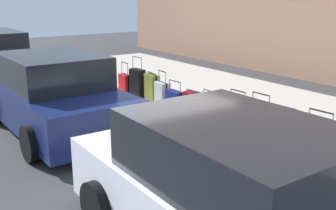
{
  "coord_description": "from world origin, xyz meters",
  "views": [
    {
      "loc": [
        -6.78,
        4.38,
        2.71
      ],
      "look_at": [
        -0.62,
        0.12,
        0.66
      ],
      "focal_mm": 43.12,
      "sensor_mm": 36.0,
      "label": 1
    }
  ],
  "objects_px": {
    "suitcase_red_10": "(125,85)",
    "fire_hydrant": "(112,75)",
    "suitcase_silver_0": "(317,151)",
    "parked_car_navy_1": "(54,95)",
    "suitcase_red_3": "(236,122)",
    "parked_car_white_0": "(235,201)",
    "suitcase_black_9": "(137,84)",
    "suitcase_silver_7": "(162,96)",
    "suitcase_olive_8": "(152,89)",
    "suitcase_teal_4": "(210,118)",
    "suitcase_maroon_5": "(194,107)",
    "bollard_post": "(95,72)",
    "suitcase_black_2": "(259,128)",
    "suitcase_navy_6": "(175,103)",
    "suitcase_olive_1": "(282,142)"
  },
  "relations": [
    {
      "from": "suitcase_red_10",
      "to": "fire_hydrant",
      "type": "height_order",
      "value": "suitcase_red_10"
    },
    {
      "from": "suitcase_silver_0",
      "to": "parked_car_navy_1",
      "type": "height_order",
      "value": "parked_car_navy_1"
    },
    {
      "from": "suitcase_red_3",
      "to": "parked_car_white_0",
      "type": "distance_m",
      "value": 3.51
    },
    {
      "from": "suitcase_red_10",
      "to": "suitcase_red_3",
      "type": "bearing_deg",
      "value": -178.49
    },
    {
      "from": "suitcase_black_9",
      "to": "suitcase_silver_7",
      "type": "bearing_deg",
      "value": 179.72
    },
    {
      "from": "suitcase_olive_8",
      "to": "fire_hydrant",
      "type": "height_order",
      "value": "suitcase_olive_8"
    },
    {
      "from": "suitcase_teal_4",
      "to": "suitcase_maroon_5",
      "type": "bearing_deg",
      "value": -6.87
    },
    {
      "from": "suitcase_red_3",
      "to": "suitcase_black_9",
      "type": "relative_size",
      "value": 0.83
    },
    {
      "from": "suitcase_maroon_5",
      "to": "fire_hydrant",
      "type": "xyz_separation_m",
      "value": [
        3.72,
        -0.0,
        0.09
      ]
    },
    {
      "from": "suitcase_olive_8",
      "to": "bollard_post",
      "type": "xyz_separation_m",
      "value": [
        2.77,
        0.21,
        0.01
      ]
    },
    {
      "from": "suitcase_red_3",
      "to": "suitcase_red_10",
      "type": "height_order",
      "value": "suitcase_red_3"
    },
    {
      "from": "suitcase_silver_0",
      "to": "suitcase_black_9",
      "type": "bearing_deg",
      "value": 0.33
    },
    {
      "from": "suitcase_black_2",
      "to": "suitcase_navy_6",
      "type": "height_order",
      "value": "suitcase_black_2"
    },
    {
      "from": "suitcase_black_2",
      "to": "suitcase_teal_4",
      "type": "distance_m",
      "value": 1.16
    },
    {
      "from": "suitcase_black_2",
      "to": "suitcase_navy_6",
      "type": "bearing_deg",
      "value": 2.47
    },
    {
      "from": "suitcase_black_2",
      "to": "parked_car_white_0",
      "type": "height_order",
      "value": "parked_car_white_0"
    },
    {
      "from": "suitcase_silver_7",
      "to": "suitcase_olive_8",
      "type": "relative_size",
      "value": 1.16
    },
    {
      "from": "suitcase_navy_6",
      "to": "bollard_post",
      "type": "distance_m",
      "value": 3.88
    },
    {
      "from": "suitcase_black_2",
      "to": "fire_hydrant",
      "type": "xyz_separation_m",
      "value": [
        5.49,
        0.05,
        0.06
      ]
    },
    {
      "from": "parked_car_navy_1",
      "to": "suitcase_navy_6",
      "type": "bearing_deg",
      "value": -111.62
    },
    {
      "from": "suitcase_black_2",
      "to": "suitcase_olive_8",
      "type": "relative_size",
      "value": 1.24
    },
    {
      "from": "suitcase_teal_4",
      "to": "bollard_post",
      "type": "relative_size",
      "value": 1.09
    },
    {
      "from": "suitcase_red_10",
      "to": "suitcase_silver_7",
      "type": "bearing_deg",
      "value": -178.26
    },
    {
      "from": "suitcase_maroon_5",
      "to": "fire_hydrant",
      "type": "bearing_deg",
      "value": -0.07
    },
    {
      "from": "suitcase_maroon_5",
      "to": "suitcase_black_9",
      "type": "relative_size",
      "value": 0.62
    },
    {
      "from": "parked_car_navy_1",
      "to": "bollard_post",
      "type": "bearing_deg",
      "value": -37.43
    },
    {
      "from": "suitcase_black_2",
      "to": "suitcase_silver_7",
      "type": "xyz_separation_m",
      "value": [
        2.92,
        0.05,
        -0.02
      ]
    },
    {
      "from": "suitcase_olive_1",
      "to": "bollard_post",
      "type": "xyz_separation_m",
      "value": [
        6.83,
        0.1,
        0.08
      ]
    },
    {
      "from": "suitcase_olive_1",
      "to": "suitcase_teal_4",
      "type": "bearing_deg",
      "value": 0.82
    },
    {
      "from": "suitcase_silver_0",
      "to": "suitcase_black_2",
      "type": "distance_m",
      "value": 1.18
    },
    {
      "from": "bollard_post",
      "to": "suitcase_red_10",
      "type": "bearing_deg",
      "value": -176.82
    },
    {
      "from": "suitcase_teal_4",
      "to": "suitcase_olive_8",
      "type": "height_order",
      "value": "suitcase_teal_4"
    },
    {
      "from": "suitcase_red_3",
      "to": "suitcase_teal_4",
      "type": "distance_m",
      "value": 0.61
    },
    {
      "from": "suitcase_silver_0",
      "to": "suitcase_silver_7",
      "type": "height_order",
      "value": "suitcase_silver_0"
    },
    {
      "from": "suitcase_maroon_5",
      "to": "fire_hydrant",
      "type": "height_order",
      "value": "fire_hydrant"
    },
    {
      "from": "suitcase_silver_7",
      "to": "parked_car_navy_1",
      "type": "bearing_deg",
      "value": 81.02
    },
    {
      "from": "suitcase_red_10",
      "to": "parked_car_white_0",
      "type": "bearing_deg",
      "value": 160.31
    },
    {
      "from": "suitcase_olive_8",
      "to": "fire_hydrant",
      "type": "xyz_separation_m",
      "value": [
        2.01,
        0.06,
        0.04
      ]
    },
    {
      "from": "bollard_post",
      "to": "parked_car_navy_1",
      "type": "relative_size",
      "value": 0.17
    },
    {
      "from": "suitcase_red_3",
      "to": "bollard_post",
      "type": "bearing_deg",
      "value": 1.99
    },
    {
      "from": "suitcase_black_9",
      "to": "parked_car_white_0",
      "type": "relative_size",
      "value": 0.26
    },
    {
      "from": "suitcase_navy_6",
      "to": "fire_hydrant",
      "type": "xyz_separation_m",
      "value": [
        3.12,
        -0.06,
        0.12
      ]
    },
    {
      "from": "suitcase_black_2",
      "to": "suitcase_red_10",
      "type": "bearing_deg",
      "value": 1.31
    },
    {
      "from": "suitcase_black_2",
      "to": "suitcase_red_3",
      "type": "height_order",
      "value": "suitcase_black_2"
    },
    {
      "from": "suitcase_olive_8",
      "to": "suitcase_silver_7",
      "type": "bearing_deg",
      "value": 173.06
    },
    {
      "from": "suitcase_teal_4",
      "to": "parked_car_navy_1",
      "type": "distance_m",
      "value": 3.19
    },
    {
      "from": "suitcase_silver_0",
      "to": "suitcase_olive_8",
      "type": "height_order",
      "value": "suitcase_silver_0"
    },
    {
      "from": "suitcase_red_3",
      "to": "parked_car_navy_1",
      "type": "bearing_deg",
      "value": 41.75
    },
    {
      "from": "suitcase_teal_4",
      "to": "bollard_post",
      "type": "height_order",
      "value": "suitcase_teal_4"
    },
    {
      "from": "suitcase_olive_1",
      "to": "suitcase_black_2",
      "type": "distance_m",
      "value": 0.6
    }
  ]
}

